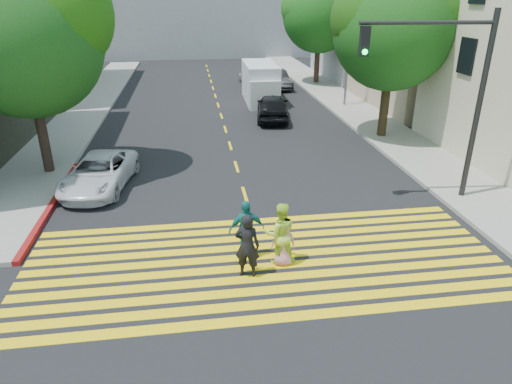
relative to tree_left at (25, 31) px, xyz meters
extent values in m
plane|color=black|center=(7.76, -9.32, -5.67)|extent=(120.00, 120.00, 0.00)
cube|color=gray|center=(-0.74, 12.68, -5.59)|extent=(3.00, 40.00, 0.15)
cube|color=gray|center=(16.26, 5.68, -5.59)|extent=(3.00, 60.00, 0.15)
cube|color=maroon|center=(0.86, -3.32, -5.59)|extent=(0.20, 8.00, 0.16)
cube|color=yellow|center=(7.76, -10.52, -5.66)|extent=(13.40, 0.35, 0.01)
cube|color=yellow|center=(7.76, -9.97, -5.66)|extent=(13.40, 0.35, 0.01)
cube|color=yellow|center=(7.76, -9.42, -5.66)|extent=(13.40, 0.35, 0.01)
cube|color=yellow|center=(7.76, -8.87, -5.66)|extent=(13.40, 0.35, 0.01)
cube|color=yellow|center=(7.76, -8.32, -5.66)|extent=(13.40, 0.35, 0.01)
cube|color=yellow|center=(7.76, -7.77, -5.66)|extent=(13.40, 0.35, 0.01)
cube|color=yellow|center=(7.76, -7.22, -5.66)|extent=(13.40, 0.35, 0.01)
cube|color=yellow|center=(7.76, -6.67, -5.66)|extent=(13.40, 0.35, 0.01)
cube|color=yellow|center=(7.76, -6.12, -5.66)|extent=(13.40, 0.35, 0.01)
cube|color=yellow|center=(7.76, -5.57, -5.66)|extent=(13.40, 0.35, 0.01)
cube|color=yellow|center=(7.76, -3.32, -5.66)|extent=(0.12, 1.40, 0.01)
cube|color=yellow|center=(7.76, -0.32, -5.66)|extent=(0.12, 1.40, 0.01)
cube|color=yellow|center=(7.76, 2.68, -5.66)|extent=(0.12, 1.40, 0.01)
cube|color=yellow|center=(7.76, 5.68, -5.66)|extent=(0.12, 1.40, 0.01)
cube|color=yellow|center=(7.76, 8.68, -5.66)|extent=(0.12, 1.40, 0.01)
cube|color=yellow|center=(7.76, 11.68, -5.66)|extent=(0.12, 1.40, 0.01)
cube|color=yellow|center=(7.76, 14.68, -5.66)|extent=(0.12, 1.40, 0.01)
cube|color=yellow|center=(7.76, 17.68, -5.66)|extent=(0.12, 1.40, 0.01)
cube|color=yellow|center=(7.76, 20.68, -5.66)|extent=(0.12, 1.40, 0.01)
cube|color=yellow|center=(7.76, 23.68, -5.66)|extent=(0.12, 1.40, 0.01)
cube|color=yellow|center=(7.76, 26.68, -5.66)|extent=(0.12, 1.40, 0.01)
cube|color=yellow|center=(7.76, 29.68, -5.66)|extent=(0.12, 1.40, 0.01)
cube|color=tan|center=(22.76, 9.68, -0.67)|extent=(10.00, 10.00, 10.00)
cube|color=gray|center=(22.76, 20.68, -0.67)|extent=(10.00, 10.00, 10.00)
cube|color=gray|center=(7.76, 38.68, 0.33)|extent=(30.00, 8.00, 12.00)
cylinder|color=black|center=(-0.08, -0.02, -4.16)|extent=(0.45, 0.45, 3.02)
sphere|color=#0D4311|center=(-0.08, -0.02, -0.32)|extent=(6.61, 6.61, 5.82)
sphere|color=#12580C|center=(1.11, 0.08, 0.56)|extent=(4.96, 4.96, 4.37)
cylinder|color=black|center=(15.71, 2.93, -4.15)|extent=(0.56, 0.56, 3.04)
sphere|color=#0C4211|center=(15.71, 2.93, -0.35)|extent=(7.18, 7.18, 5.72)
sphere|color=#0A570C|center=(16.90, 2.87, 0.51)|extent=(5.39, 5.39, 4.29)
sphere|color=#124810|center=(14.70, 3.04, 0.22)|extent=(5.03, 5.03, 4.00)
cylinder|color=#433023|center=(16.33, 18.25, -4.15)|extent=(0.52, 0.52, 3.03)
sphere|color=#073806|center=(16.33, 18.25, -0.33)|extent=(7.12, 7.12, 5.77)
sphere|color=#246211|center=(17.52, 18.22, 0.54)|extent=(5.34, 5.34, 4.33)
sphere|color=#144707|center=(15.30, 18.34, 0.25)|extent=(4.99, 4.99, 4.04)
imported|color=black|center=(7.20, -8.64, -4.76)|extent=(0.76, 0.61, 1.81)
imported|color=#C4EC40|center=(8.17, -8.13, -4.76)|extent=(0.91, 0.72, 1.82)
imported|color=pink|center=(8.25, -8.23, -4.99)|extent=(0.71, 0.50, 1.37)
imported|color=#177071|center=(7.30, -7.69, -4.80)|extent=(1.05, 0.51, 1.74)
imported|color=silver|center=(2.30, -1.90, -5.04)|extent=(2.78, 4.81, 1.26)
imported|color=black|center=(10.73, 7.36, -4.90)|extent=(2.49, 4.74, 1.54)
imported|color=#BDBDBD|center=(11.10, 18.96, -5.05)|extent=(2.12, 4.41, 1.24)
imported|color=black|center=(12.74, 16.85, -4.96)|extent=(1.94, 4.42, 1.41)
cube|color=silver|center=(10.76, 12.51, -4.38)|extent=(2.18, 5.19, 2.57)
cube|color=silver|center=(10.70, 10.25, -4.74)|extent=(1.98, 1.28, 1.85)
cylinder|color=black|center=(9.89, 10.68, -5.31)|extent=(0.27, 0.73, 0.72)
cylinder|color=black|center=(11.54, 10.64, -5.31)|extent=(0.27, 0.73, 0.72)
cylinder|color=black|center=(9.97, 14.38, -5.31)|extent=(0.27, 0.73, 0.72)
cylinder|color=#262626|center=(11.62, 14.34, -5.31)|extent=(0.27, 0.73, 0.72)
cylinder|color=black|center=(15.63, -4.83, -2.39)|extent=(0.21, 0.21, 6.56)
cylinder|color=#252525|center=(13.45, -4.65, 0.45)|extent=(4.37, 0.49, 0.13)
cube|color=black|center=(11.49, -4.49, -0.09)|extent=(0.31, 0.31, 0.92)
sphere|color=#01FB36|center=(11.48, -4.64, -0.40)|extent=(0.19, 0.19, 0.17)
cylinder|color=slate|center=(16.06, 10.01, -1.52)|extent=(0.15, 0.15, 8.31)
camera|label=1|loc=(5.94, -18.94, 1.33)|focal=32.00mm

